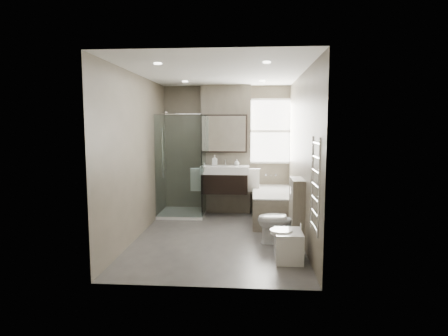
# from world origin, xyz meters

# --- Properties ---
(room) EXTENTS (2.70, 3.90, 2.70)m
(room) POSITION_xyz_m (0.00, 0.00, 1.30)
(room) COLOR #4B4845
(room) RESTS_ON ground
(vanity_pier) EXTENTS (1.00, 0.25, 2.60)m
(vanity_pier) POSITION_xyz_m (0.00, 1.77, 1.30)
(vanity_pier) COLOR #645D4F
(vanity_pier) RESTS_ON ground
(vanity) EXTENTS (0.95, 0.47, 0.66)m
(vanity) POSITION_xyz_m (0.00, 1.43, 0.74)
(vanity) COLOR black
(vanity) RESTS_ON vanity_pier
(mirror_cabinet) EXTENTS (0.86, 0.08, 0.76)m
(mirror_cabinet) POSITION_xyz_m (0.00, 1.61, 1.63)
(mirror_cabinet) COLOR black
(mirror_cabinet) RESTS_ON vanity_pier
(towel_left) EXTENTS (0.24, 0.06, 0.44)m
(towel_left) POSITION_xyz_m (-0.56, 1.40, 0.72)
(towel_left) COLOR silver
(towel_left) RESTS_ON vanity_pier
(towel_right) EXTENTS (0.24, 0.06, 0.44)m
(towel_right) POSITION_xyz_m (0.56, 1.40, 0.72)
(towel_right) COLOR silver
(towel_right) RESTS_ON vanity_pier
(shower_enclosure) EXTENTS (0.90, 0.90, 2.00)m
(shower_enclosure) POSITION_xyz_m (-0.75, 1.35, 0.49)
(shower_enclosure) COLOR white
(shower_enclosure) RESTS_ON ground
(bathtub) EXTENTS (0.75, 1.60, 0.57)m
(bathtub) POSITION_xyz_m (0.92, 1.10, 0.32)
(bathtub) COLOR #645D4F
(bathtub) RESTS_ON ground
(window) EXTENTS (0.98, 0.06, 1.33)m
(window) POSITION_xyz_m (0.90, 1.88, 1.68)
(window) COLOR white
(window) RESTS_ON room
(toilet) EXTENTS (0.71, 0.43, 0.71)m
(toilet) POSITION_xyz_m (0.97, -0.25, 0.36)
(toilet) COLOR white
(toilet) RESTS_ON ground
(cistern_box) EXTENTS (0.19, 0.55, 1.00)m
(cistern_box) POSITION_xyz_m (1.21, -0.25, 0.50)
(cistern_box) COLOR #645D4F
(cistern_box) RESTS_ON ground
(bidet) EXTENTS (0.43, 0.50, 0.52)m
(bidet) POSITION_xyz_m (1.01, -0.98, 0.21)
(bidet) COLOR white
(bidet) RESTS_ON ground
(towel_radiator) EXTENTS (0.03, 0.49, 1.10)m
(towel_radiator) POSITION_xyz_m (1.25, -1.60, 1.12)
(towel_radiator) COLOR silver
(towel_radiator) RESTS_ON room
(soap_bottle_a) EXTENTS (0.09, 0.10, 0.21)m
(soap_bottle_a) POSITION_xyz_m (-0.21, 1.49, 1.10)
(soap_bottle_a) COLOR white
(soap_bottle_a) RESTS_ON vanity
(soap_bottle_b) EXTENTS (0.10, 0.10, 0.13)m
(soap_bottle_b) POSITION_xyz_m (0.23, 1.53, 1.06)
(soap_bottle_b) COLOR white
(soap_bottle_b) RESTS_ON vanity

